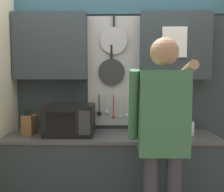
{
  "coord_description": "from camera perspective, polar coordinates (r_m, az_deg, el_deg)",
  "views": [
    {
      "loc": [
        0.06,
        -2.52,
        1.5
      ],
      "look_at": [
        0.01,
        0.18,
        1.28
      ],
      "focal_mm": 40.0,
      "sensor_mm": 36.0,
      "label": 1
    }
  ],
  "objects": [
    {
      "name": "back_wall_unit",
      "position": [
        2.78,
        -0.13,
        4.39
      ],
      "size": [
        2.71,
        0.22,
        2.43
      ],
      "color": "#2D383D",
      "rests_on": "ground_plane"
    },
    {
      "name": "utensil_crock",
      "position": [
        2.65,
        16.95,
        -6.93
      ],
      "size": [
        0.12,
        0.12,
        0.33
      ],
      "color": "white",
      "rests_on": "base_cabinet_counter"
    },
    {
      "name": "base_cabinet_counter",
      "position": [
        2.73,
        -0.22,
        -18.04
      ],
      "size": [
        2.14,
        0.59,
        0.9
      ],
      "color": "#2D383D",
      "rests_on": "ground_plane"
    },
    {
      "name": "person",
      "position": [
        2.03,
        11.52,
        -7.43
      ],
      "size": [
        0.54,
        0.69,
        1.79
      ],
      "color": "#383842",
      "rests_on": "ground_plane"
    },
    {
      "name": "knife_block",
      "position": [
        2.69,
        -18.32,
        -6.25
      ],
      "size": [
        0.13,
        0.16,
        0.27
      ],
      "color": "brown",
      "rests_on": "base_cabinet_counter"
    },
    {
      "name": "microwave",
      "position": [
        2.58,
        -9.63,
        -5.35
      ],
      "size": [
        0.49,
        0.35,
        0.31
      ],
      "color": "black",
      "rests_on": "base_cabinet_counter"
    }
  ]
}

